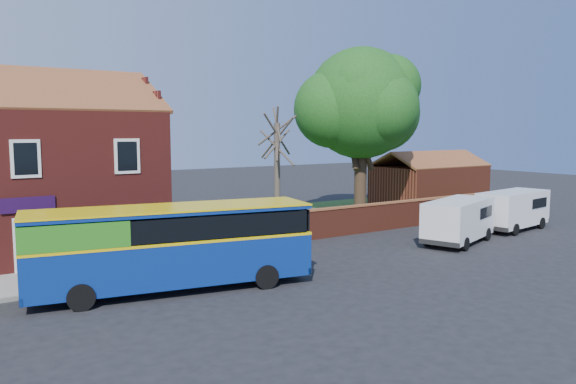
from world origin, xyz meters
TOP-DOWN VIEW (x-y plane):
  - ground at (0.00, 0.00)m, footprint 120.00×120.00m
  - pavement at (-7.00, 5.75)m, footprint 18.00×3.50m
  - kerb at (-7.00, 4.00)m, footprint 18.00×0.15m
  - grass_strip at (13.00, 13.00)m, footprint 26.00×12.00m
  - shop_building at (-7.02, 11.50)m, footprint 12.30×8.13m
  - boundary_wall at (13.00, 7.00)m, footprint 22.00×0.38m
  - outbuilding at (22.00, 13.00)m, footprint 8.20×5.06m
  - bus at (-3.50, 2.28)m, footprint 10.17×4.25m
  - van_near at (12.12, 2.10)m, footprint 5.40×3.53m
  - van_far at (17.81, 2.90)m, footprint 5.29×2.71m
  - large_tree at (13.65, 11.48)m, footprint 9.02×7.13m
  - bare_tree at (6.78, 10.78)m, footprint 2.51×2.99m

SIDE VIEW (x-z plane):
  - ground at x=0.00m, z-range 0.00..0.00m
  - grass_strip at x=13.00m, z-range 0.00..0.04m
  - pavement at x=-7.00m, z-range 0.00..0.12m
  - kerb at x=-7.00m, z-range 0.00..0.14m
  - boundary_wall at x=13.00m, z-range 0.01..1.61m
  - van_near at x=12.12m, z-range 0.13..2.34m
  - van_far at x=17.81m, z-range 0.13..2.35m
  - outbuilding at x=22.00m, z-range -0.48..3.69m
  - bus at x=-3.50m, z-range 0.21..3.22m
  - shop_building at x=-7.02m, z-range -1.84..8.66m
  - bare_tree at x=6.78m, z-range 0.09..6.78m
  - large_tree at x=13.65m, z-range 1.70..12.70m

